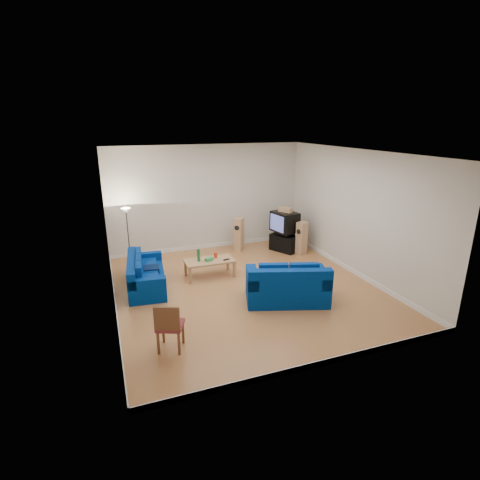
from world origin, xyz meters
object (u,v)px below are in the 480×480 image
object	(u,v)px
tv_stand	(284,243)
sofa_three_seat	(144,277)
television	(285,222)
coffee_table	(210,262)
sofa_loveseat	(287,287)

from	to	relation	value
tv_stand	sofa_three_seat	bearing A→B (deg)	-102.05
television	coffee_table	bearing A→B (deg)	-77.97
sofa_loveseat	television	distance (m)	3.52
coffee_table	television	distance (m)	3.01
sofa_three_seat	television	distance (m)	4.60
coffee_table	tv_stand	size ratio (longest dim) A/B	1.52
sofa_three_seat	television	world-z (taller)	television
coffee_table	sofa_three_seat	bearing A→B (deg)	-177.48
sofa_three_seat	coffee_table	xyz separation A→B (m)	(1.65, 0.07, 0.12)
sofa_loveseat	tv_stand	xyz separation A→B (m)	(1.50, 3.09, -0.08)
tv_stand	television	bearing A→B (deg)	144.57
sofa_three_seat	sofa_loveseat	bearing A→B (deg)	62.69
sofa_loveseat	tv_stand	world-z (taller)	sofa_loveseat
sofa_three_seat	television	xyz separation A→B (m)	(4.38, 1.25, 0.64)
sofa_loveseat	coffee_table	world-z (taller)	sofa_loveseat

